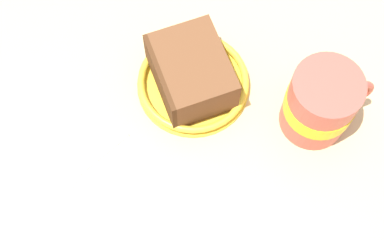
# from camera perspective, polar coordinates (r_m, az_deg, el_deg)

# --- Properties ---
(ground_plane) EXTENTS (1.25, 1.25, 0.03)m
(ground_plane) POSITION_cam_1_polar(r_m,az_deg,el_deg) (0.73, 3.52, -0.71)
(ground_plane) COLOR tan
(small_plate) EXTENTS (0.15, 0.15, 0.02)m
(small_plate) POSITION_cam_1_polar(r_m,az_deg,el_deg) (0.73, 0.13, 3.88)
(small_plate) COLOR yellow
(small_plate) RESTS_ON ground_plane
(cake_slice) EXTENTS (0.13, 0.11, 0.06)m
(cake_slice) POSITION_cam_1_polar(r_m,az_deg,el_deg) (0.70, -0.08, 4.94)
(cake_slice) COLOR #472814
(cake_slice) RESTS_ON small_plate
(tea_mug) EXTENTS (0.09, 0.11, 0.11)m
(tea_mug) POSITION_cam_1_polar(r_m,az_deg,el_deg) (0.69, 13.22, 1.75)
(tea_mug) COLOR #BF4C3F
(tea_mug) RESTS_ON ground_plane
(teaspoon) EXTENTS (0.03, 0.12, 0.01)m
(teaspoon) POSITION_cam_1_polar(r_m,az_deg,el_deg) (0.70, -11.89, -5.56)
(teaspoon) COLOR silver
(teaspoon) RESTS_ON ground_plane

